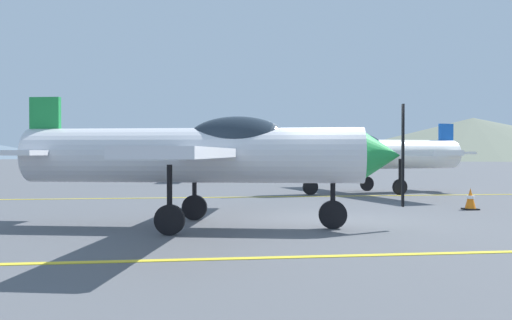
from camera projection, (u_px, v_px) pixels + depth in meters
name	position (u px, v px, depth m)	size (l,w,h in m)	color
ground_plane	(338.00, 224.00, 11.48)	(400.00, 400.00, 0.00)	#54565B
apron_line_near	(401.00, 254.00, 8.06)	(80.00, 0.16, 0.01)	yellow
apron_line_far	(280.00, 197.00, 18.70)	(80.00, 0.16, 0.01)	yellow
airplane_near	(207.00, 153.00, 11.03)	(7.94, 9.04, 2.71)	silver
airplane_mid	(371.00, 153.00, 20.45)	(7.94, 9.03, 2.71)	white
airplane_far	(201.00, 153.00, 31.47)	(7.91, 9.08, 2.71)	white
airplane_back	(296.00, 153.00, 41.06)	(7.82, 9.02, 2.71)	white
traffic_cone_side	(470.00, 199.00, 14.44)	(0.36, 0.36, 0.59)	black
hill_centerleft	(473.00, 138.00, 133.86)	(84.31, 84.31, 10.32)	slate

